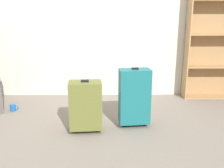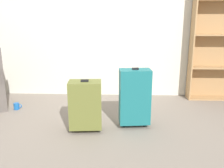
# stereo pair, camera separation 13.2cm
# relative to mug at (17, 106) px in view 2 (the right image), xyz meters

# --- Properties ---
(ground_plane) EXTENTS (10.30, 10.30, 0.00)m
(ground_plane) POSITION_rel_mug_xyz_m (1.22, -0.91, -0.05)
(ground_plane) COLOR slate
(back_wall) EXTENTS (5.88, 0.10, 2.60)m
(back_wall) POSITION_rel_mug_xyz_m (1.22, 0.82, 1.25)
(back_wall) COLOR beige
(back_wall) RESTS_ON ground
(mug) EXTENTS (0.12, 0.08, 0.10)m
(mug) POSITION_rel_mug_xyz_m (0.00, 0.00, 0.00)
(mug) COLOR #1959A5
(mug) RESTS_ON ground
(suitcase_teal) EXTENTS (0.39, 0.24, 0.73)m
(suitcase_teal) POSITION_rel_mug_xyz_m (1.68, -0.52, 0.33)
(suitcase_teal) COLOR #19666B
(suitcase_teal) RESTS_ON ground
(suitcase_olive) EXTENTS (0.39, 0.27, 0.62)m
(suitcase_olive) POSITION_rel_mug_xyz_m (1.11, -0.66, 0.28)
(suitcase_olive) COLOR brown
(suitcase_olive) RESTS_ON ground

